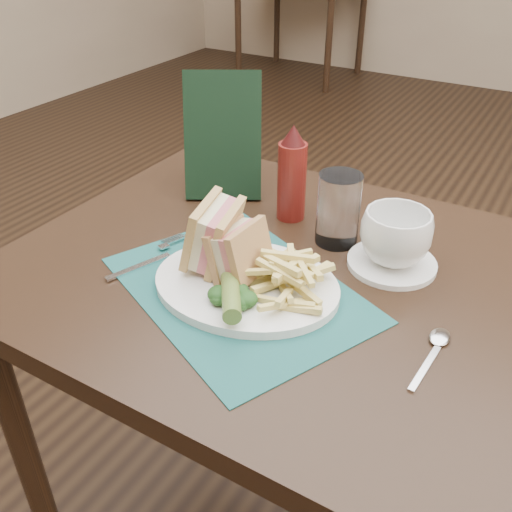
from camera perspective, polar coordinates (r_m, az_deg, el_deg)
The scene contains 17 objects.
floor at distance 1.81m, azimuth 9.60°, elevation -13.18°, with size 7.00×7.00×0.00m, color black.
table_main at distance 1.22m, azimuth 1.87°, elevation -15.64°, with size 0.90×0.75×0.75m, color black, non-canonical shape.
table_bg_left at distance 4.89m, azimuth 4.49°, elevation 21.83°, with size 0.90×0.75×0.75m, color black, non-canonical shape.
placemat at distance 0.91m, azimuth -1.79°, elevation -3.31°, with size 0.41×0.29×0.00m, color #19504E.
plate at distance 0.90m, azimuth -0.97°, elevation -2.88°, with size 0.30×0.24×0.01m, color white, non-canonical shape.
sandwich_half_a at distance 0.92m, azimuth -5.53°, elevation 2.47°, with size 0.06×0.11×0.10m, color tan, non-canonical shape.
sandwich_half_b at distance 0.90m, azimuth -2.74°, elevation 0.94°, with size 0.06×0.09×0.08m, color tan, non-canonical shape.
kale_garnish at distance 0.85m, azimuth -2.52°, elevation -3.82°, with size 0.11×0.08×0.03m, color #163714, non-canonical shape.
pickle_spear at distance 0.84m, azimuth -2.54°, elevation -3.69°, with size 0.03×0.03×0.12m, color #516C29.
fries_pile at distance 0.87m, azimuth 3.11°, elevation -1.59°, with size 0.18×0.20×0.06m, color #E1CC70, non-canonical shape.
fork at distance 0.99m, azimuth -10.57°, elevation -0.02°, with size 0.03×0.17×0.01m, color silver, non-canonical shape.
spoon at distance 0.82m, azimuth 17.07°, elevation -9.46°, with size 0.03×0.15×0.01m, color silver, non-canonical shape.
saucer at distance 0.99m, azimuth 13.40°, elevation -0.70°, with size 0.15×0.15×0.01m, color white.
coffee_cup at distance 0.96m, azimuth 13.78°, elevation 1.83°, with size 0.12×0.12×0.09m, color white.
drinking_glass at distance 1.01m, azimuth 8.24°, elevation 4.65°, with size 0.08×0.08×0.13m, color white.
ketchup_bottle at distance 1.08m, azimuth 3.62°, elevation 8.29°, with size 0.05×0.05×0.19m, color #5E1410, non-canonical shape.
check_presenter at distance 1.17m, azimuth -3.34°, elevation 11.86°, with size 0.15×0.02×0.25m, color black.
Camera 1 is at (0.38, -1.22, 1.29)m, focal length 40.00 mm.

